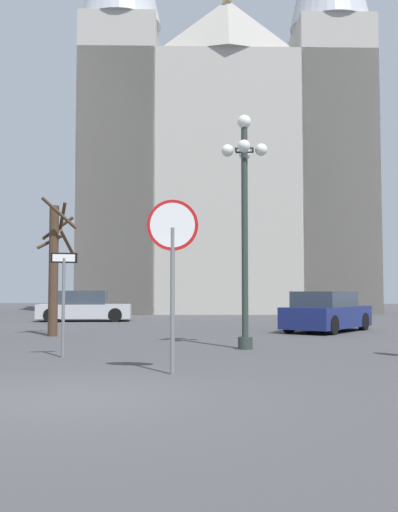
{
  "coord_description": "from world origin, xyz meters",
  "views": [
    {
      "loc": [
        2.54,
        -7.56,
        1.42
      ],
      "look_at": [
        -0.04,
        17.15,
        2.93
      ],
      "focal_mm": 40.72,
      "sensor_mm": 36.0,
      "label": 1
    }
  ],
  "objects_px": {
    "parked_car_near_silver": "(84,307)",
    "parked_car_far_navy": "(327,313)",
    "street_lamp": "(245,204)",
    "bare_tree": "(54,264)",
    "stop_sign": "(173,249)",
    "one_way_arrow_sign": "(64,293)",
    "cathedral": "(223,163)"
  },
  "relations": [
    {
      "from": "cathedral",
      "to": "street_lamp",
      "type": "distance_m",
      "value": 27.23
    },
    {
      "from": "parked_car_far_navy",
      "to": "stop_sign",
      "type": "bearing_deg",
      "value": -109.32
    },
    {
      "from": "street_lamp",
      "to": "bare_tree",
      "type": "height_order",
      "value": "street_lamp"
    },
    {
      "from": "street_lamp",
      "to": "parked_car_far_navy",
      "type": "distance_m",
      "value": 7.63
    },
    {
      "from": "one_way_arrow_sign",
      "to": "bare_tree",
      "type": "xyz_separation_m",
      "value": [
        -2.3,
        5.75,
        0.9
      ]
    },
    {
      "from": "street_lamp",
      "to": "parked_car_near_silver",
      "type": "bearing_deg",
      "value": 122.48
    },
    {
      "from": "one_way_arrow_sign",
      "to": "parked_car_far_navy",
      "type": "xyz_separation_m",
      "value": [
        6.57,
        8.74,
        -0.72
      ]
    },
    {
      "from": "parked_car_near_silver",
      "to": "parked_car_far_navy",
      "type": "bearing_deg",
      "value": -29.42
    },
    {
      "from": "stop_sign",
      "to": "street_lamp",
      "type": "distance_m",
      "value": 4.84
    },
    {
      "from": "street_lamp",
      "to": "bare_tree",
      "type": "distance_m",
      "value": 7.21
    },
    {
      "from": "street_lamp",
      "to": "one_way_arrow_sign",
      "type": "bearing_deg",
      "value": -149.92
    },
    {
      "from": "parked_car_near_silver",
      "to": "street_lamp",
      "type": "bearing_deg",
      "value": -57.52
    },
    {
      "from": "street_lamp",
      "to": "bare_tree",
      "type": "relative_size",
      "value": 1.35
    },
    {
      "from": "cathedral",
      "to": "stop_sign",
      "type": "bearing_deg",
      "value": -88.1
    },
    {
      "from": "parked_car_near_silver",
      "to": "parked_car_far_navy",
      "type": "distance_m",
      "value": 12.27
    },
    {
      "from": "street_lamp",
      "to": "bare_tree",
      "type": "bearing_deg",
      "value": 150.29
    },
    {
      "from": "stop_sign",
      "to": "one_way_arrow_sign",
      "type": "relative_size",
      "value": 1.34
    },
    {
      "from": "stop_sign",
      "to": "street_lamp",
      "type": "height_order",
      "value": "street_lamp"
    },
    {
      "from": "street_lamp",
      "to": "parked_car_far_navy",
      "type": "height_order",
      "value": "street_lamp"
    },
    {
      "from": "one_way_arrow_sign",
      "to": "parked_car_far_navy",
      "type": "height_order",
      "value": "one_way_arrow_sign"
    },
    {
      "from": "stop_sign",
      "to": "one_way_arrow_sign",
      "type": "height_order",
      "value": "stop_sign"
    },
    {
      "from": "one_way_arrow_sign",
      "to": "parked_car_near_silver",
      "type": "xyz_separation_m",
      "value": [
        -4.12,
        14.77,
        -0.71
      ]
    },
    {
      "from": "parked_car_far_navy",
      "to": "cathedral",
      "type": "bearing_deg",
      "value": 103.86
    },
    {
      "from": "parked_car_near_silver",
      "to": "parked_car_far_navy",
      "type": "relative_size",
      "value": 1.03
    },
    {
      "from": "street_lamp",
      "to": "bare_tree",
      "type": "xyz_separation_m",
      "value": [
        -6.16,
        3.51,
        -1.31
      ]
    },
    {
      "from": "stop_sign",
      "to": "parked_car_near_silver",
      "type": "distance_m",
      "value": 18.39
    },
    {
      "from": "stop_sign",
      "to": "street_lamp",
      "type": "bearing_deg",
      "value": 75.73
    },
    {
      "from": "bare_tree",
      "to": "parked_car_far_navy",
      "type": "xyz_separation_m",
      "value": [
        8.87,
        2.99,
        -1.61
      ]
    },
    {
      "from": "parked_car_far_navy",
      "to": "parked_car_near_silver",
      "type": "bearing_deg",
      "value": 150.58
    },
    {
      "from": "one_way_arrow_sign",
      "to": "street_lamp",
      "type": "xyz_separation_m",
      "value": [
        3.86,
        2.23,
        2.21
      ]
    },
    {
      "from": "parked_car_near_silver",
      "to": "bare_tree",
      "type": "bearing_deg",
      "value": -78.59
    },
    {
      "from": "one_way_arrow_sign",
      "to": "cathedral",
      "type": "bearing_deg",
      "value": 86.59
    }
  ]
}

